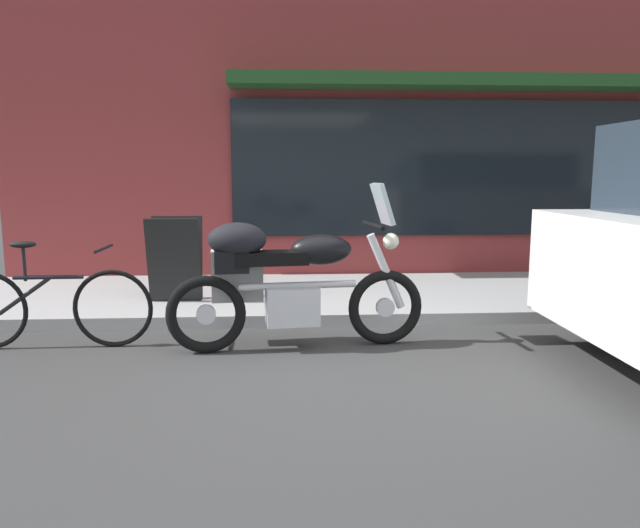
# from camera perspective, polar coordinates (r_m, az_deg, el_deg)

# --- Properties ---
(ground_plane) EXTENTS (80.00, 80.00, 0.00)m
(ground_plane) POSITION_cam_1_polar(r_m,az_deg,el_deg) (4.51, 0.38, -10.55)
(ground_plane) COLOR #393939
(touring_motorcycle) EXTENTS (2.19, 0.62, 1.41)m
(touring_motorcycle) POSITION_cam_1_polar(r_m,az_deg,el_deg) (5.02, -3.64, -1.38)
(touring_motorcycle) COLOR black
(touring_motorcycle) RESTS_ON ground_plane
(parked_bicycle) EXTENTS (1.72, 0.48, 0.93)m
(parked_bicycle) POSITION_cam_1_polar(r_m,az_deg,el_deg) (5.56, -24.56, -3.67)
(parked_bicycle) COLOR black
(parked_bicycle) RESTS_ON ground_plane
(sandwich_board_sign) EXTENTS (0.55, 0.41, 0.90)m
(sandwich_board_sign) POSITION_cam_1_polar(r_m,az_deg,el_deg) (6.56, -13.75, 0.47)
(sandwich_board_sign) COLOR black
(sandwich_board_sign) RESTS_ON sidewalk_curb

